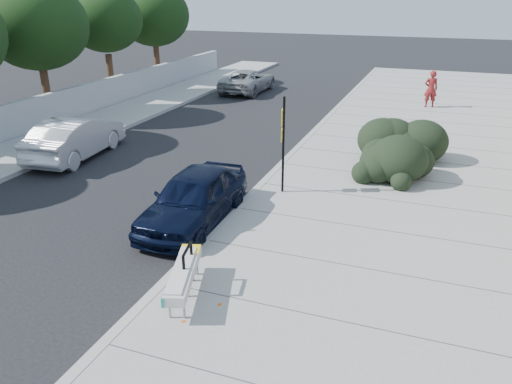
{
  "coord_description": "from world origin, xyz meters",
  "views": [
    {
      "loc": [
        4.81,
        -9.53,
        5.72
      ],
      "look_at": [
        0.8,
        1.31,
        1.0
      ],
      "focal_mm": 35.0,
      "sensor_mm": 36.0,
      "label": 1
    }
  ],
  "objects_px": {
    "sedan_navy": "(194,198)",
    "bike_rack": "(188,264)",
    "wagon_silver": "(76,138)",
    "suv_silver": "(248,81)",
    "pedestrian": "(431,89)",
    "bench": "(183,274)",
    "sign_post": "(283,140)"
  },
  "relations": [
    {
      "from": "sedan_navy",
      "to": "bench",
      "type": "bearing_deg",
      "value": -67.61
    },
    {
      "from": "bike_rack",
      "to": "sedan_navy",
      "type": "bearing_deg",
      "value": 102.17
    },
    {
      "from": "sedan_navy",
      "to": "wagon_silver",
      "type": "bearing_deg",
      "value": 150.61
    },
    {
      "from": "bench",
      "to": "sign_post",
      "type": "distance_m",
      "value": 5.91
    },
    {
      "from": "sign_post",
      "to": "sedan_navy",
      "type": "height_order",
      "value": "sign_post"
    },
    {
      "from": "bike_rack",
      "to": "wagon_silver",
      "type": "xyz_separation_m",
      "value": [
        -7.93,
        6.52,
        0.03
      ]
    },
    {
      "from": "bike_rack",
      "to": "sedan_navy",
      "type": "distance_m",
      "value": 3.33
    },
    {
      "from": "bench",
      "to": "wagon_silver",
      "type": "height_order",
      "value": "wagon_silver"
    },
    {
      "from": "sign_post",
      "to": "wagon_silver",
      "type": "height_order",
      "value": "sign_post"
    },
    {
      "from": "bench",
      "to": "sedan_navy",
      "type": "xyz_separation_m",
      "value": [
        -1.42,
        3.25,
        0.1
      ]
    },
    {
      "from": "wagon_silver",
      "to": "suv_silver",
      "type": "height_order",
      "value": "wagon_silver"
    },
    {
      "from": "sedan_navy",
      "to": "pedestrian",
      "type": "bearing_deg",
      "value": 71.0
    },
    {
      "from": "sign_post",
      "to": "suv_silver",
      "type": "distance_m",
      "value": 16.29
    },
    {
      "from": "sedan_navy",
      "to": "pedestrian",
      "type": "relative_size",
      "value": 2.31
    },
    {
      "from": "sedan_navy",
      "to": "suv_silver",
      "type": "xyz_separation_m",
      "value": [
        -5.2,
        17.32,
        -0.06
      ]
    },
    {
      "from": "bench",
      "to": "sign_post",
      "type": "height_order",
      "value": "sign_post"
    },
    {
      "from": "sign_post",
      "to": "suv_silver",
      "type": "xyz_separation_m",
      "value": [
        -6.78,
        14.77,
        -1.08
      ]
    },
    {
      "from": "bench",
      "to": "bike_rack",
      "type": "relative_size",
      "value": 2.19
    },
    {
      "from": "bench",
      "to": "pedestrian",
      "type": "distance_m",
      "value": 19.64
    },
    {
      "from": "bench",
      "to": "pedestrian",
      "type": "height_order",
      "value": "pedestrian"
    },
    {
      "from": "bike_rack",
      "to": "wagon_silver",
      "type": "distance_m",
      "value": 10.27
    },
    {
      "from": "pedestrian",
      "to": "bench",
      "type": "bearing_deg",
      "value": 65.16
    },
    {
      "from": "wagon_silver",
      "to": "pedestrian",
      "type": "bearing_deg",
      "value": -139.37
    },
    {
      "from": "sedan_navy",
      "to": "bike_rack",
      "type": "bearing_deg",
      "value": -66.32
    },
    {
      "from": "pedestrian",
      "to": "wagon_silver",
      "type": "bearing_deg",
      "value": 33.12
    },
    {
      "from": "pedestrian",
      "to": "suv_silver",
      "type": "bearing_deg",
      "value": -21.01
    },
    {
      "from": "sedan_navy",
      "to": "suv_silver",
      "type": "relative_size",
      "value": 0.89
    },
    {
      "from": "bike_rack",
      "to": "pedestrian",
      "type": "xyz_separation_m",
      "value": [
        3.75,
        19.05,
        0.36
      ]
    },
    {
      "from": "suv_silver",
      "to": "sign_post",
      "type": "bearing_deg",
      "value": 115.4
    },
    {
      "from": "wagon_silver",
      "to": "suv_silver",
      "type": "xyz_separation_m",
      "value": [
        1.33,
        13.82,
        -0.08
      ]
    },
    {
      "from": "sign_post",
      "to": "sedan_navy",
      "type": "xyz_separation_m",
      "value": [
        -1.58,
        -2.56,
        -1.02
      ]
    },
    {
      "from": "sedan_navy",
      "to": "pedestrian",
      "type": "distance_m",
      "value": 16.84
    }
  ]
}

